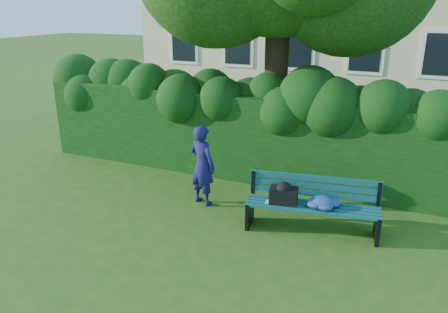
% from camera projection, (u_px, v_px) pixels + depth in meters
% --- Properties ---
extents(ground, '(80.00, 80.00, 0.00)m').
position_uv_depth(ground, '(210.00, 218.00, 7.68)').
color(ground, '#285818').
rests_on(ground, ground).
extents(hedge, '(10.00, 1.00, 1.80)m').
position_uv_depth(hedge, '(255.00, 136.00, 9.28)').
color(hedge, '#0F330B').
rests_on(hedge, ground).
extents(park_bench, '(2.21, 0.91, 0.89)m').
position_uv_depth(park_bench, '(309.00, 202.00, 7.10)').
color(park_bench, '#0F4D4A').
rests_on(park_bench, ground).
extents(man_reading, '(0.64, 0.51, 1.52)m').
position_uv_depth(man_reading, '(202.00, 165.00, 8.00)').
color(man_reading, '#171853').
rests_on(man_reading, ground).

